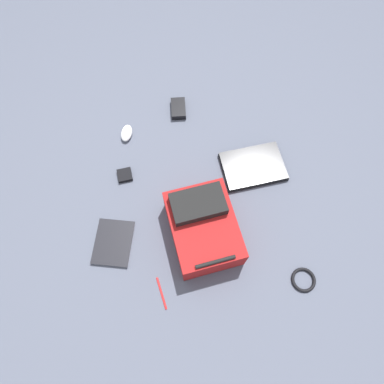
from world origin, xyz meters
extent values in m
plane|color=#4C5160|center=(0.00, 0.00, 0.00)|extent=(3.62, 3.62, 0.00)
cube|color=maroon|center=(-0.02, 0.21, 0.08)|extent=(0.37, 0.44, 0.16)
cube|color=black|center=(0.00, 0.13, 0.19)|extent=(0.26, 0.19, 0.05)
cylinder|color=black|center=(-0.06, 0.38, 0.17)|extent=(0.17, 0.05, 0.02)
cube|color=black|center=(-0.30, -0.13, 0.01)|extent=(0.35, 0.28, 0.02)
cube|color=black|center=(-0.30, -0.13, 0.03)|extent=(0.35, 0.27, 0.01)
cube|color=silver|center=(0.40, 0.24, 0.01)|extent=(0.19, 0.23, 0.01)
cube|color=black|center=(0.40, 0.24, 0.02)|extent=(0.20, 0.24, 0.00)
ellipsoid|color=silver|center=(0.36, -0.36, 0.02)|extent=(0.07, 0.11, 0.04)
torus|color=black|center=(-0.47, 0.44, 0.01)|extent=(0.11, 0.11, 0.01)
cube|color=black|center=(0.08, -0.51, 0.02)|extent=(0.08, 0.13, 0.03)
cylinder|color=red|center=(0.18, 0.48, 0.00)|extent=(0.05, 0.14, 0.01)
cube|color=black|center=(0.36, -0.11, 0.01)|extent=(0.08, 0.08, 0.02)
camera|label=1|loc=(0.05, 0.67, 1.61)|focal=32.45mm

